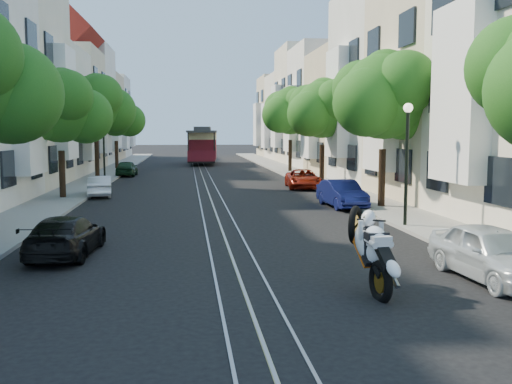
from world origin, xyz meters
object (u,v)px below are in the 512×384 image
object	(u,v)px
sportbike_rider	(371,246)
parked_car_e_far	(303,179)
tree_w_b	(61,109)
parked_car_e_mid	(342,194)
parked_car_w_mid	(100,186)
tree_e_b	(385,98)
parked_car_e_near	(492,253)
lamp_east	(407,146)
tree_e_d	(291,112)
tree_w_c	(96,105)
parked_car_w_near	(66,236)
lamp_west	(104,139)
tree_w_d	(116,116)
cable_car	(203,144)
tree_e_c	(324,111)
parked_car_w_far	(127,168)

from	to	relation	value
sportbike_rider	parked_car_e_far	distance (m)	21.72
tree_w_b	parked_car_e_mid	size ratio (longest dim) A/B	1.72
parked_car_w_mid	tree_e_b	bearing A→B (deg)	147.24
tree_w_b	parked_car_e_near	world-z (taller)	tree_w_b
parked_car_e_near	parked_car_e_mid	world-z (taller)	parked_car_e_near
lamp_east	tree_e_d	bearing A→B (deg)	87.96
tree_w_c	parked_car_e_mid	bearing A→B (deg)	-50.40
parked_car_w_near	lamp_west	bearing A→B (deg)	-81.05
parked_car_w_mid	tree_w_c	bearing A→B (deg)	-87.99
tree_w_b	parked_car_w_near	distance (m)	13.90
tree_w_d	parked_car_e_far	distance (m)	22.39
tree_w_b	tree_w_c	bearing A→B (deg)	90.00
cable_car	parked_car_w_near	xyz separation A→B (m)	(-4.90, -42.68, -1.50)
tree_w_c	tree_e_c	bearing A→B (deg)	-19.15
tree_w_c	parked_car_w_near	xyz separation A→B (m)	(2.74, -24.07, -4.52)
lamp_west	parked_car_e_mid	distance (m)	17.35
parked_car_e_mid	parked_car_w_near	xyz separation A→B (m)	(-10.00, -8.67, -0.06)
tree_w_c	tree_w_d	size ratio (longest dim) A/B	1.09
tree_w_c	parked_car_e_far	bearing A→B (deg)	-28.68
tree_e_c	parked_car_w_near	world-z (taller)	tree_e_c
parked_car_e_near	parked_car_e_mid	bearing A→B (deg)	86.19
tree_w_d	parked_car_e_far	bearing A→B (deg)	-54.66
tree_e_c	lamp_west	distance (m)	13.82
tree_e_d	parked_car_w_mid	distance (m)	20.81
tree_w_c	tree_w_d	bearing A→B (deg)	90.00
tree_e_d	tree_w_b	size ratio (longest dim) A/B	1.09
tree_e_c	parked_car_w_far	size ratio (longest dim) A/B	1.90
lamp_west	lamp_east	bearing A→B (deg)	-55.01
tree_e_d	parked_car_e_far	bearing A→B (deg)	-97.30
parked_car_e_far	parked_car_w_mid	size ratio (longest dim) A/B	1.23
tree_e_c	parked_car_e_far	world-z (taller)	tree_e_c
parked_car_e_mid	parked_car_w_mid	bearing A→B (deg)	149.19
lamp_east	lamp_west	bearing A→B (deg)	124.99
parked_car_e_near	parked_car_e_mid	distance (m)	12.44
tree_w_c	tree_e_d	bearing A→B (deg)	22.62
tree_w_b	parked_car_e_far	world-z (taller)	tree_w_b
tree_e_b	tree_e_c	bearing A→B (deg)	90.00
tree_w_d	parked_car_e_mid	xyz separation A→B (m)	(12.74, -26.40, -4.00)
parked_car_e_near	parked_car_w_mid	world-z (taller)	parked_car_e_near
tree_e_c	parked_car_w_near	size ratio (longest dim) A/B	1.74
parked_car_e_mid	sportbike_rider	bearing A→B (deg)	-107.16
tree_e_c	sportbike_rider	bearing A→B (deg)	-101.28
parked_car_w_mid	parked_car_w_far	size ratio (longest dim) A/B	0.94
sportbike_rider	parked_car_w_near	world-z (taller)	sportbike_rider
tree_e_d	tree_w_c	size ratio (longest dim) A/B	0.97
tree_e_b	parked_car_w_far	size ratio (longest dim) A/B	1.95
tree_e_d	parked_car_e_far	size ratio (longest dim) A/B	1.72
sportbike_rider	parked_car_w_mid	world-z (taller)	sportbike_rider
parked_car_w_near	parked_car_w_mid	size ratio (longest dim) A/B	1.16
tree_w_d	parked_car_e_far	size ratio (longest dim) A/B	1.64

